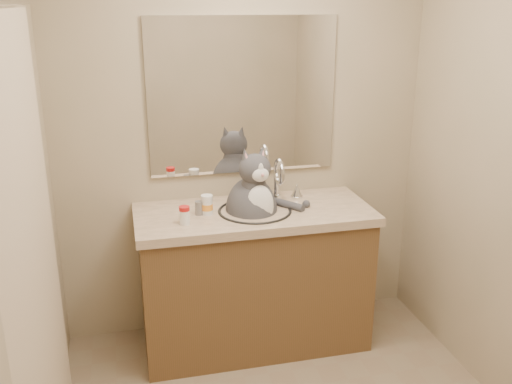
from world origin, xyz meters
TOP-DOWN VIEW (x-y plane):
  - room at (0.00, 0.00)m, footprint 2.22×2.52m
  - vanity at (0.00, 0.96)m, footprint 1.34×0.59m
  - mirror at (0.00, 1.24)m, footprint 1.10×0.02m
  - shower_curtain at (-1.05, 0.10)m, footprint 0.02×1.30m
  - cat at (-0.01, 0.96)m, footprint 0.47×0.38m
  - pill_bottle_redcap at (-0.41, 0.84)m, footprint 0.06×0.06m
  - pill_bottle_orange at (-0.27, 0.96)m, footprint 0.08×0.08m
  - grey_canister at (-0.31, 0.97)m, footprint 0.06×0.06m

SIDE VIEW (x-z plane):
  - vanity at x=0.00m, z-range -0.12..1.00m
  - cat at x=-0.01m, z-range 0.59..1.17m
  - grey_canister at x=-0.31m, z-range 0.85..0.93m
  - pill_bottle_redcap at x=-0.41m, z-range 0.85..0.95m
  - pill_bottle_orange at x=-0.27m, z-range 0.85..0.96m
  - shower_curtain at x=-1.05m, z-range 0.06..2.00m
  - room at x=0.00m, z-range -0.01..2.41m
  - mirror at x=0.00m, z-range 1.00..1.90m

